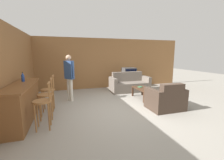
{
  "coord_description": "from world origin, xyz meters",
  "views": [
    {
      "loc": [
        -1.7,
        -4.3,
        1.75
      ],
      "look_at": [
        -0.11,
        0.81,
        0.85
      ],
      "focal_mm": 24.0,
      "sensor_mm": 36.0,
      "label": 1
    }
  ],
  "objects_px": {
    "bottle": "(23,77)",
    "person_by_window": "(69,75)",
    "bar_chair_near": "(43,105)",
    "tv": "(129,72)",
    "armchair_near": "(166,100)",
    "tv_unit": "(129,82)",
    "coffee_table": "(143,90)",
    "book_on_table": "(140,87)",
    "table_lamp": "(135,70)",
    "bar_chair_mid": "(46,98)",
    "bar_chair_far": "(48,92)",
    "couch_far": "(129,84)"
  },
  "relations": [
    {
      "from": "tv_unit",
      "to": "bottle",
      "type": "relative_size",
      "value": 3.62
    },
    {
      "from": "coffee_table",
      "to": "book_on_table",
      "type": "bearing_deg",
      "value": 93.36
    },
    {
      "from": "book_on_table",
      "to": "person_by_window",
      "type": "height_order",
      "value": "person_by_window"
    },
    {
      "from": "person_by_window",
      "to": "bar_chair_near",
      "type": "bearing_deg",
      "value": -107.71
    },
    {
      "from": "bar_chair_mid",
      "to": "table_lamp",
      "type": "bearing_deg",
      "value": 36.91
    },
    {
      "from": "tv_unit",
      "to": "armchair_near",
      "type": "bearing_deg",
      "value": -94.08
    },
    {
      "from": "bar_chair_near",
      "to": "armchair_near",
      "type": "height_order",
      "value": "bar_chair_near"
    },
    {
      "from": "tv",
      "to": "book_on_table",
      "type": "bearing_deg",
      "value": -100.47
    },
    {
      "from": "tv_unit",
      "to": "bar_chair_far",
      "type": "bearing_deg",
      "value": -146.9
    },
    {
      "from": "bottle",
      "to": "coffee_table",
      "type": "bearing_deg",
      "value": 5.88
    },
    {
      "from": "bar_chair_far",
      "to": "book_on_table",
      "type": "height_order",
      "value": "bar_chair_far"
    },
    {
      "from": "book_on_table",
      "to": "armchair_near",
      "type": "bearing_deg",
      "value": -85.71
    },
    {
      "from": "couch_far",
      "to": "book_on_table",
      "type": "height_order",
      "value": "couch_far"
    },
    {
      "from": "couch_far",
      "to": "tv",
      "type": "xyz_separation_m",
      "value": [
        0.35,
        0.84,
        0.49
      ]
    },
    {
      "from": "coffee_table",
      "to": "bar_chair_mid",
      "type": "bearing_deg",
      "value": -165.17
    },
    {
      "from": "armchair_near",
      "to": "person_by_window",
      "type": "xyz_separation_m",
      "value": [
        -2.92,
        1.86,
        0.69
      ]
    },
    {
      "from": "bar_chair_near",
      "to": "table_lamp",
      "type": "distance_m",
      "value": 5.63
    },
    {
      "from": "tv_unit",
      "to": "person_by_window",
      "type": "relative_size",
      "value": 0.56
    },
    {
      "from": "tv",
      "to": "person_by_window",
      "type": "xyz_separation_m",
      "value": [
        -3.17,
        -1.66,
        0.2
      ]
    },
    {
      "from": "couch_far",
      "to": "bottle",
      "type": "height_order",
      "value": "bottle"
    },
    {
      "from": "tv_unit",
      "to": "tv",
      "type": "height_order",
      "value": "tv"
    },
    {
      "from": "tv",
      "to": "table_lamp",
      "type": "xyz_separation_m",
      "value": [
        0.34,
        0.0,
        0.1
      ]
    },
    {
      "from": "bar_chair_near",
      "to": "book_on_table",
      "type": "relative_size",
      "value": 5.27
    },
    {
      "from": "tv",
      "to": "table_lamp",
      "type": "distance_m",
      "value": 0.36
    },
    {
      "from": "coffee_table",
      "to": "table_lamp",
      "type": "relative_size",
      "value": 2.22
    },
    {
      "from": "coffee_table",
      "to": "tv_unit",
      "type": "xyz_separation_m",
      "value": [
        0.35,
        2.22,
        -0.08
      ]
    },
    {
      "from": "tv",
      "to": "tv_unit",
      "type": "bearing_deg",
      "value": 90.0
    },
    {
      "from": "coffee_table",
      "to": "table_lamp",
      "type": "distance_m",
      "value": 2.39
    },
    {
      "from": "tv_unit",
      "to": "book_on_table",
      "type": "xyz_separation_m",
      "value": [
        -0.37,
        -1.98,
        0.16
      ]
    },
    {
      "from": "bottle",
      "to": "table_lamp",
      "type": "bearing_deg",
      "value": 28.75
    },
    {
      "from": "armchair_near",
      "to": "tv",
      "type": "height_order",
      "value": "tv"
    },
    {
      "from": "bar_chair_near",
      "to": "bar_chair_far",
      "type": "distance_m",
      "value": 1.25
    },
    {
      "from": "bottle",
      "to": "person_by_window",
      "type": "xyz_separation_m",
      "value": [
        1.3,
        0.98,
        -0.11
      ]
    },
    {
      "from": "tv",
      "to": "table_lamp",
      "type": "bearing_deg",
      "value": 0.52
    },
    {
      "from": "bar_chair_near",
      "to": "bar_chair_far",
      "type": "bearing_deg",
      "value": 90.0
    },
    {
      "from": "bar_chair_mid",
      "to": "armchair_near",
      "type": "distance_m",
      "value": 3.62
    },
    {
      "from": "armchair_near",
      "to": "couch_far",
      "type": "bearing_deg",
      "value": 92.21
    },
    {
      "from": "bottle",
      "to": "person_by_window",
      "type": "distance_m",
      "value": 1.64
    },
    {
      "from": "coffee_table",
      "to": "tv_unit",
      "type": "distance_m",
      "value": 2.25
    },
    {
      "from": "tv",
      "to": "bottle",
      "type": "distance_m",
      "value": 5.2
    },
    {
      "from": "armchair_near",
      "to": "coffee_table",
      "type": "height_order",
      "value": "armchair_near"
    },
    {
      "from": "couch_far",
      "to": "armchair_near",
      "type": "distance_m",
      "value": 2.68
    },
    {
      "from": "table_lamp",
      "to": "person_by_window",
      "type": "relative_size",
      "value": 0.27
    },
    {
      "from": "bar_chair_mid",
      "to": "armchair_near",
      "type": "xyz_separation_m",
      "value": [
        3.59,
        -0.38,
        -0.28
      ]
    },
    {
      "from": "bar_chair_near",
      "to": "person_by_window",
      "type": "relative_size",
      "value": 0.64
    },
    {
      "from": "book_on_table",
      "to": "bar_chair_mid",
      "type": "bearing_deg",
      "value": -161.57
    },
    {
      "from": "bottle",
      "to": "bar_chair_mid",
      "type": "bearing_deg",
      "value": -38.31
    },
    {
      "from": "bar_chair_near",
      "to": "couch_far",
      "type": "xyz_separation_m",
      "value": [
        3.49,
        2.92,
        -0.28
      ]
    },
    {
      "from": "bar_chair_mid",
      "to": "person_by_window",
      "type": "height_order",
      "value": "person_by_window"
    },
    {
      "from": "bar_chair_near",
      "to": "tv",
      "type": "bearing_deg",
      "value": 44.34
    }
  ]
}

